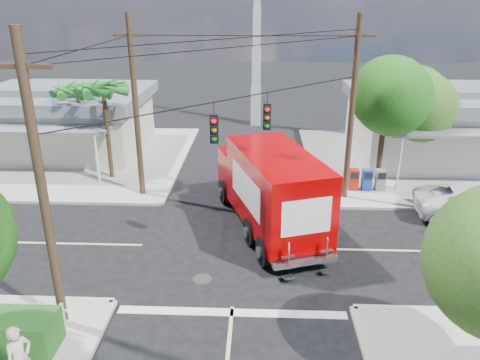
{
  "coord_description": "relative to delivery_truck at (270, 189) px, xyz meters",
  "views": [
    {
      "loc": [
        0.81,
        -16.94,
        9.62
      ],
      "look_at": [
        0.0,
        2.0,
        2.2
      ],
      "focal_mm": 35.0,
      "sensor_mm": 36.0,
      "label": 1
    }
  ],
  "objects": [
    {
      "name": "ground",
      "position": [
        -1.3,
        -1.82,
        -1.89
      ],
      "size": [
        120.0,
        120.0,
        0.0
      ],
      "primitive_type": "plane",
      "color": "black",
      "rests_on": "ground"
    },
    {
      "name": "sidewalk_ne",
      "position": [
        9.58,
        9.06,
        -1.82
      ],
      "size": [
        14.12,
        14.12,
        0.14
      ],
      "color": "gray",
      "rests_on": "ground"
    },
    {
      "name": "sidewalk_nw",
      "position": [
        -12.18,
        9.06,
        -1.82
      ],
      "size": [
        14.12,
        14.12,
        0.14
      ],
      "color": "gray",
      "rests_on": "ground"
    },
    {
      "name": "road_markings",
      "position": [
        -1.3,
        -3.29,
        -1.88
      ],
      "size": [
        32.0,
        32.0,
        0.01
      ],
      "color": "beige",
      "rests_on": "ground"
    },
    {
      "name": "building_ne",
      "position": [
        11.2,
        10.14,
        0.43
      ],
      "size": [
        11.8,
        10.2,
        4.5
      ],
      "color": "silver",
      "rests_on": "sidewalk_ne"
    },
    {
      "name": "building_nw",
      "position": [
        -13.3,
        10.64,
        0.33
      ],
      "size": [
        10.8,
        10.2,
        4.3
      ],
      "color": "beige",
      "rests_on": "sidewalk_nw"
    },
    {
      "name": "radio_tower",
      "position": [
        -0.8,
        18.18,
        3.75
      ],
      "size": [
        0.8,
        0.8,
        17.0
      ],
      "color": "silver",
      "rests_on": "ground"
    },
    {
      "name": "tree_ne_front",
      "position": [
        5.91,
        4.94,
        2.88
      ],
      "size": [
        4.21,
        4.14,
        6.66
      ],
      "color": "#422D1C",
      "rests_on": "sidewalk_ne"
    },
    {
      "name": "tree_ne_back",
      "position": [
        8.51,
        7.14,
        2.3
      ],
      "size": [
        3.77,
        3.66,
        5.82
      ],
      "color": "#422D1C",
      "rests_on": "sidewalk_ne"
    },
    {
      "name": "palm_nw_front",
      "position": [
        -8.8,
        5.68,
        3.16
      ],
      "size": [
        3.01,
        3.08,
        5.59
      ],
      "color": "#422D1C",
      "rests_on": "sidewalk_nw"
    },
    {
      "name": "palm_nw_back",
      "position": [
        -10.8,
        7.18,
        2.78
      ],
      "size": [
        3.01,
        3.08,
        5.19
      ],
      "color": "#422D1C",
      "rests_on": "sidewalk_nw"
    },
    {
      "name": "utility_poles",
      "position": [
        -2.89,
        -0.22,
        2.79
      ],
      "size": [
        12.0,
        10.68,
        9.0
      ],
      "color": "#473321",
      "rests_on": "ground"
    },
    {
      "name": "vending_boxes",
      "position": [
        5.2,
        4.38,
        -1.2
      ],
      "size": [
        1.9,
        0.5,
        1.1
      ],
      "color": "#AC1B0D",
      "rests_on": "sidewalk_ne"
    },
    {
      "name": "delivery_truck",
      "position": [
        0.0,
        0.0,
        0.0
      ],
      "size": [
        5.1,
        8.93,
        3.72
      ],
      "color": "black",
      "rests_on": "ground"
    },
    {
      "name": "parked_car",
      "position": [
        9.59,
        1.28,
        -1.11
      ],
      "size": [
        5.81,
        3.15,
        1.55
      ],
      "primitive_type": "imported",
      "rotation": [
        0.0,
        0.0,
        1.46
      ],
      "color": "silver",
      "rests_on": "ground"
    },
    {
      "name": "pedestrian",
      "position": [
        -6.48,
        -9.62,
        -0.81
      ],
      "size": [
        0.75,
        0.82,
        1.87
      ],
      "primitive_type": "imported",
      "rotation": [
        0.0,
        0.0,
        1.0
      ],
      "color": "beige",
      "rests_on": "sidewalk_sw"
    }
  ]
}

